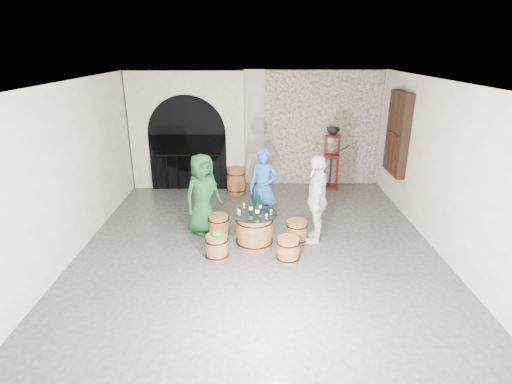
{
  "coord_description": "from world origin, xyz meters",
  "views": [
    {
      "loc": [
        -0.07,
        -7.12,
        3.79
      ],
      "look_at": [
        -0.05,
        0.34,
        1.05
      ],
      "focal_mm": 28.0,
      "sensor_mm": 36.0,
      "label": 1
    }
  ],
  "objects_px": {
    "barrel_stool_near_left": "(217,247)",
    "person_white": "(317,199)",
    "corking_press": "(332,154)",
    "barrel_stool_left": "(219,226)",
    "wine_bottle_right": "(260,205)",
    "person_blue": "(263,188)",
    "wine_bottle_center": "(257,210)",
    "barrel_table": "(255,230)",
    "barrel_stool_near_right": "(288,249)",
    "person_green": "(203,194)",
    "side_barrel": "(236,181)",
    "barrel_stool_far": "(262,218)",
    "wine_bottle_left": "(251,206)",
    "barrel_stool_right": "(297,232)"
  },
  "relations": [
    {
      "from": "barrel_stool_near_left",
      "to": "person_white",
      "type": "height_order",
      "value": "person_white"
    },
    {
      "from": "corking_press",
      "to": "barrel_stool_left",
      "type": "bearing_deg",
      "value": -125.22
    },
    {
      "from": "person_white",
      "to": "wine_bottle_right",
      "type": "height_order",
      "value": "person_white"
    },
    {
      "from": "person_blue",
      "to": "wine_bottle_right",
      "type": "height_order",
      "value": "person_blue"
    },
    {
      "from": "wine_bottle_center",
      "to": "barrel_table",
      "type": "bearing_deg",
      "value": 114.85
    },
    {
      "from": "barrel_table",
      "to": "barrel_stool_near_right",
      "type": "relative_size",
      "value": 1.91
    },
    {
      "from": "person_green",
      "to": "side_barrel",
      "type": "relative_size",
      "value": 2.48
    },
    {
      "from": "wine_bottle_right",
      "to": "side_barrel",
      "type": "height_order",
      "value": "wine_bottle_right"
    },
    {
      "from": "person_white",
      "to": "wine_bottle_center",
      "type": "distance_m",
      "value": 1.24
    },
    {
      "from": "person_green",
      "to": "wine_bottle_center",
      "type": "xyz_separation_m",
      "value": [
        1.14,
        -0.76,
        -0.04
      ]
    },
    {
      "from": "barrel_stool_near_left",
      "to": "barrel_stool_near_right",
      "type": "bearing_deg",
      "value": -4.3
    },
    {
      "from": "barrel_table",
      "to": "wine_bottle_right",
      "type": "height_order",
      "value": "wine_bottle_right"
    },
    {
      "from": "barrel_stool_far",
      "to": "wine_bottle_left",
      "type": "xyz_separation_m",
      "value": [
        -0.24,
        -0.81,
        0.6
      ]
    },
    {
      "from": "barrel_stool_left",
      "to": "person_green",
      "type": "bearing_deg",
      "value": 149.39
    },
    {
      "from": "barrel_stool_near_right",
      "to": "wine_bottle_right",
      "type": "relative_size",
      "value": 1.45
    },
    {
      "from": "barrel_stool_far",
      "to": "barrel_stool_near_right",
      "type": "bearing_deg",
      "value": -72.57
    },
    {
      "from": "barrel_stool_right",
      "to": "barrel_stool_near_right",
      "type": "height_order",
      "value": "same"
    },
    {
      "from": "person_green",
      "to": "wine_bottle_right",
      "type": "relative_size",
      "value": 5.34
    },
    {
      "from": "barrel_stool_right",
      "to": "wine_bottle_right",
      "type": "height_order",
      "value": "wine_bottle_right"
    },
    {
      "from": "side_barrel",
      "to": "person_blue",
      "type": "bearing_deg",
      "value": -71.8
    },
    {
      "from": "barrel_stool_left",
      "to": "person_blue",
      "type": "distance_m",
      "value": 1.27
    },
    {
      "from": "wine_bottle_center",
      "to": "wine_bottle_right",
      "type": "relative_size",
      "value": 1.0
    },
    {
      "from": "barrel_table",
      "to": "barrel_stool_right",
      "type": "relative_size",
      "value": 1.91
    },
    {
      "from": "side_barrel",
      "to": "barrel_stool_near_left",
      "type": "bearing_deg",
      "value": -93.5
    },
    {
      "from": "person_blue",
      "to": "corking_press",
      "type": "bearing_deg",
      "value": 71.3
    },
    {
      "from": "barrel_stool_near_left",
      "to": "person_blue",
      "type": "bearing_deg",
      "value": 58.82
    },
    {
      "from": "barrel_stool_far",
      "to": "person_blue",
      "type": "distance_m",
      "value": 0.67
    },
    {
      "from": "person_white",
      "to": "corking_press",
      "type": "distance_m",
      "value": 3.32
    },
    {
      "from": "wine_bottle_right",
      "to": "side_barrel",
      "type": "relative_size",
      "value": 0.46
    },
    {
      "from": "barrel_table",
      "to": "wine_bottle_center",
      "type": "xyz_separation_m",
      "value": [
        0.05,
        -0.12,
        0.48
      ]
    },
    {
      "from": "side_barrel",
      "to": "barrel_stool_right",
      "type": "bearing_deg",
      "value": -65.09
    },
    {
      "from": "barrel_table",
      "to": "wine_bottle_right",
      "type": "relative_size",
      "value": 2.78
    },
    {
      "from": "barrel_stool_right",
      "to": "wine_bottle_left",
      "type": "bearing_deg",
      "value": -173.58
    },
    {
      "from": "person_blue",
      "to": "wine_bottle_left",
      "type": "bearing_deg",
      "value": -86.29
    },
    {
      "from": "barrel_stool_far",
      "to": "corking_press",
      "type": "bearing_deg",
      "value": 52.82
    },
    {
      "from": "barrel_stool_near_left",
      "to": "person_green",
      "type": "height_order",
      "value": "person_green"
    },
    {
      "from": "wine_bottle_right",
      "to": "barrel_stool_near_left",
      "type": "bearing_deg",
      "value": -141.46
    },
    {
      "from": "barrel_stool_left",
      "to": "corking_press",
      "type": "bearing_deg",
      "value": 46.13
    },
    {
      "from": "person_green",
      "to": "wine_bottle_left",
      "type": "height_order",
      "value": "person_green"
    },
    {
      "from": "side_barrel",
      "to": "wine_bottle_right",
      "type": "bearing_deg",
      "value": -78.39
    },
    {
      "from": "barrel_table",
      "to": "wine_bottle_left",
      "type": "bearing_deg",
      "value": 147.49
    },
    {
      "from": "wine_bottle_right",
      "to": "side_barrel",
      "type": "bearing_deg",
      "value": 101.61
    },
    {
      "from": "barrel_stool_far",
      "to": "wine_bottle_center",
      "type": "relative_size",
      "value": 1.45
    },
    {
      "from": "person_green",
      "to": "person_white",
      "type": "relative_size",
      "value": 0.95
    },
    {
      "from": "barrel_stool_near_right",
      "to": "person_green",
      "type": "distance_m",
      "value": 2.21
    },
    {
      "from": "wine_bottle_center",
      "to": "side_barrel",
      "type": "bearing_deg",
      "value": 99.76
    },
    {
      "from": "wine_bottle_left",
      "to": "wine_bottle_center",
      "type": "height_order",
      "value": "same"
    },
    {
      "from": "barrel_stool_near_right",
      "to": "person_white",
      "type": "height_order",
      "value": "person_white"
    },
    {
      "from": "wine_bottle_center",
      "to": "barrel_stool_left",
      "type": "bearing_deg",
      "value": 145.07
    },
    {
      "from": "barrel_stool_right",
      "to": "barrel_stool_near_right",
      "type": "relative_size",
      "value": 1.0
    }
  ]
}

